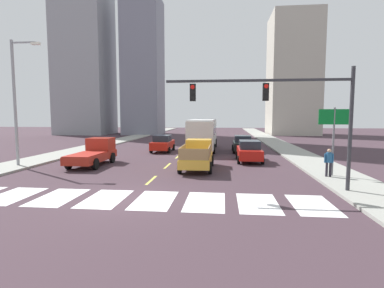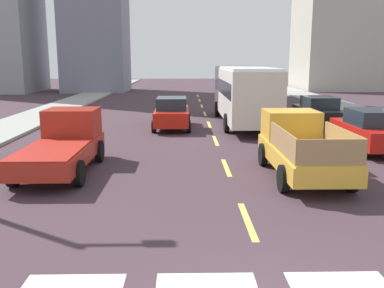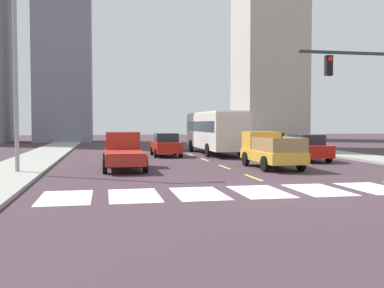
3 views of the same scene
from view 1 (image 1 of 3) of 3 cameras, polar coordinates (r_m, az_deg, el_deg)
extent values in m
plane|color=#402E37|center=(13.77, -11.83, -10.33)|extent=(160.00, 160.00, 0.00)
cube|color=#989990|center=(31.60, 18.75, -1.47)|extent=(3.22, 110.00, 0.15)
cube|color=#989990|center=(34.37, -20.27, -0.98)|extent=(3.22, 110.00, 0.15)
cube|color=white|center=(16.36, -31.11, -8.47)|extent=(1.70, 3.06, 0.01)
cube|color=white|center=(15.13, -24.22, -9.26)|extent=(1.70, 3.06, 0.01)
cube|color=white|center=(14.15, -16.22, -9.99)|extent=(1.70, 3.06, 0.01)
cube|color=white|center=(13.48, -7.20, -10.59)|extent=(1.70, 3.06, 0.01)
cube|color=white|center=(13.16, 2.53, -10.95)|extent=(1.70, 3.06, 0.01)
cube|color=white|center=(13.22, 12.48, -11.00)|extent=(1.70, 3.06, 0.01)
cube|color=white|center=(13.66, 22.04, -10.74)|extent=(1.70, 3.06, 0.01)
cube|color=#D1CD52|center=(17.51, -7.79, -6.86)|extent=(0.16, 2.40, 0.01)
cube|color=#D1CD52|center=(22.31, -4.71, -4.16)|extent=(0.16, 2.40, 0.01)
cube|color=#D1CD52|center=(27.18, -2.74, -2.42)|extent=(0.16, 2.40, 0.01)
cube|color=#D1CD52|center=(32.09, -1.38, -1.20)|extent=(0.16, 2.40, 0.01)
cube|color=#D1CD52|center=(37.02, -0.38, -0.31)|extent=(0.16, 2.40, 0.01)
cube|color=#D1CD52|center=(41.97, 0.39, 0.37)|extent=(0.16, 2.40, 0.01)
cube|color=#D1CD52|center=(46.93, 0.99, 0.91)|extent=(0.16, 2.40, 0.01)
cube|color=#D1CD52|center=(51.90, 1.48, 1.34)|extent=(0.16, 2.40, 0.01)
cube|color=gold|center=(20.63, 0.97, -3.02)|extent=(1.96, 5.20, 0.56)
cube|color=gold|center=(22.22, 1.36, -0.39)|extent=(1.84, 1.60, 1.00)
cube|color=#19232D|center=(22.64, 1.45, 0.18)|extent=(1.72, 0.08, 0.56)
cube|color=gold|center=(19.65, 0.72, -2.53)|extent=(1.84, 3.30, 0.06)
cylinder|color=black|center=(22.31, -1.19, -3.11)|extent=(0.22, 0.80, 0.80)
cylinder|color=black|center=(22.15, 3.85, -3.18)|extent=(0.22, 0.80, 0.80)
cylinder|color=black|center=(19.26, -2.36, -4.48)|extent=(0.22, 0.80, 0.80)
cylinder|color=black|center=(19.08, 3.49, -4.58)|extent=(0.22, 0.80, 0.80)
cube|color=olive|center=(19.71, -1.89, -1.40)|extent=(0.06, 3.17, 0.70)
cube|color=olive|center=(19.54, 3.36, -1.47)|extent=(0.06, 3.17, 0.70)
cube|color=olive|center=(18.04, 0.25, -2.03)|extent=(1.80, 0.06, 0.70)
cube|color=#A42619|center=(23.35, -18.64, -2.32)|extent=(1.96, 5.20, 0.56)
cube|color=#A42619|center=(24.81, -17.06, -0.02)|extent=(1.84, 1.60, 1.00)
cube|color=#19232D|center=(25.19, -16.68, 0.48)|extent=(1.72, 0.08, 0.56)
cube|color=#A22017|center=(22.46, -19.67, -1.85)|extent=(1.84, 3.30, 0.06)
cylinder|color=black|center=(25.20, -19.17, -2.43)|extent=(0.22, 0.80, 0.80)
cylinder|color=black|center=(24.43, -15.00, -2.55)|extent=(0.22, 0.80, 0.80)
cylinder|color=black|center=(22.45, -22.56, -3.48)|extent=(0.22, 0.80, 0.80)
cylinder|color=black|center=(21.58, -17.97, -3.67)|extent=(0.22, 0.80, 0.80)
cube|color=silver|center=(31.94, 2.19, 2.09)|extent=(2.50, 10.80, 2.70)
cube|color=#19232D|center=(31.93, 2.19, 2.72)|extent=(2.52, 9.94, 0.80)
cube|color=silver|center=(31.89, 2.20, 4.62)|extent=(2.40, 10.37, 0.12)
cylinder|color=black|center=(35.48, 0.53, 0.24)|extent=(0.22, 1.00, 1.00)
cylinder|color=black|center=(35.32, 4.57, 0.20)|extent=(0.22, 1.00, 1.00)
cylinder|color=black|center=(29.22, -0.66, -0.88)|extent=(0.22, 1.00, 1.00)
cylinder|color=black|center=(29.04, 4.24, -0.93)|extent=(0.22, 1.00, 1.00)
cube|color=red|center=(31.03, -5.62, -0.16)|extent=(1.80, 4.40, 0.76)
cube|color=#1E2833|center=(30.83, -5.69, 1.11)|extent=(1.58, 2.11, 0.64)
cylinder|color=black|center=(32.59, -6.68, -0.58)|extent=(0.22, 0.64, 0.64)
cylinder|color=black|center=(32.24, -3.56, -0.61)|extent=(0.22, 0.64, 0.64)
cylinder|color=black|center=(29.95, -7.83, -1.12)|extent=(0.22, 0.64, 0.64)
cylinder|color=black|center=(29.57, -4.44, -1.17)|extent=(0.22, 0.64, 0.64)
cube|color=black|center=(30.79, 9.60, -0.26)|extent=(1.80, 4.40, 0.76)
cube|color=#1E2833|center=(30.58, 9.63, 1.02)|extent=(1.58, 2.11, 0.64)
cylinder|color=black|center=(32.14, 7.84, -0.67)|extent=(0.22, 0.64, 0.64)
cylinder|color=black|center=(32.25, 11.03, -0.70)|extent=(0.22, 0.64, 0.64)
cylinder|color=black|center=(29.43, 8.00, -1.24)|extent=(0.22, 0.64, 0.64)
cylinder|color=black|center=(29.55, 11.49, -1.27)|extent=(0.22, 0.64, 0.64)
cube|color=red|center=(24.65, 10.88, -1.68)|extent=(1.80, 4.40, 0.76)
cube|color=#1E2833|center=(24.43, 10.94, -0.10)|extent=(1.58, 2.11, 0.64)
cylinder|color=black|center=(25.99, 8.63, -2.13)|extent=(0.22, 0.64, 0.64)
cylinder|color=black|center=(26.14, 12.58, -2.16)|extent=(0.22, 0.64, 0.64)
cylinder|color=black|center=(23.30, 8.93, -3.01)|extent=(0.22, 0.64, 0.64)
cylinder|color=black|center=(23.46, 13.33, -3.03)|extent=(0.22, 0.64, 0.64)
cylinder|color=#2D2D33|center=(15.90, 28.05, 2.22)|extent=(0.18, 0.18, 6.00)
cube|color=#2D2D33|center=(14.90, 12.27, 11.80)|extent=(8.79, 0.12, 0.12)
cube|color=black|center=(14.90, 13.93, 9.64)|extent=(0.28, 0.24, 0.84)
cylinder|color=red|center=(14.80, 14.02, 10.68)|extent=(0.20, 0.04, 0.20)
cylinder|color=black|center=(14.77, 14.00, 9.68)|extent=(0.20, 0.04, 0.20)
cylinder|color=black|center=(14.76, 13.98, 8.67)|extent=(0.20, 0.04, 0.20)
cube|color=black|center=(14.85, 0.16, 9.82)|extent=(0.28, 0.24, 0.84)
cylinder|color=red|center=(14.74, 0.11, 10.86)|extent=(0.20, 0.04, 0.20)
cylinder|color=black|center=(14.72, 0.11, 9.86)|extent=(0.20, 0.04, 0.20)
cylinder|color=black|center=(14.70, 0.11, 8.84)|extent=(0.20, 0.04, 0.20)
cylinder|color=slate|center=(19.57, 25.41, 0.17)|extent=(0.12, 0.12, 4.20)
cube|color=#0A6827|center=(19.47, 25.48, 4.72)|extent=(1.70, 0.06, 0.90)
cylinder|color=gray|center=(24.85, -30.78, 6.49)|extent=(0.20, 0.20, 9.00)
cube|color=gray|center=(24.84, -29.55, 16.56)|extent=(1.80, 0.10, 0.10)
cube|color=silver|center=(24.32, -27.74, 16.65)|extent=(0.60, 0.28, 0.16)
cylinder|color=#25212A|center=(19.25, 24.37, -4.46)|extent=(0.14, 0.14, 0.84)
cylinder|color=#25212A|center=(19.31, 24.93, -4.45)|extent=(0.14, 0.14, 0.84)
cylinder|color=#235582|center=(19.17, 24.74, -2.36)|extent=(0.34, 0.34, 0.58)
cylinder|color=#235582|center=(19.11, 24.11, -2.48)|extent=(0.09, 0.09, 0.54)
cylinder|color=#235582|center=(19.25, 25.35, -2.48)|extent=(0.09, 0.09, 0.54)
sphere|color=tan|center=(19.13, 24.78, -1.18)|extent=(0.22, 0.22, 0.22)
cube|color=#B6B1A1|center=(62.94, 18.75, 12.33)|extent=(9.01, 9.66, 23.13)
cube|color=gray|center=(61.48, -9.33, 14.27)|extent=(7.16, 7.54, 26.44)
camera|label=2|loc=(9.19, -31.84, 4.67)|focal=39.41mm
camera|label=3|loc=(11.06, -96.43, -7.21)|focal=41.70mm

